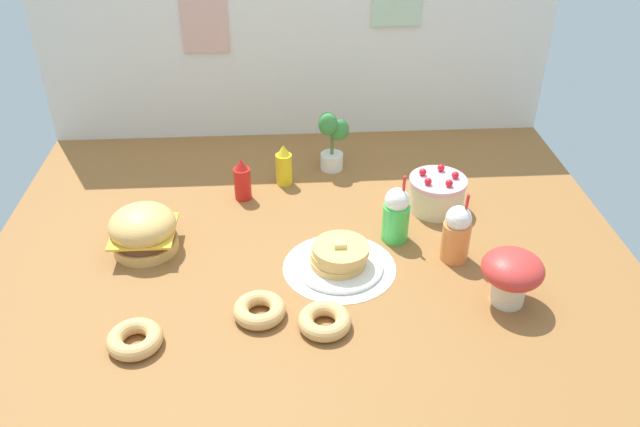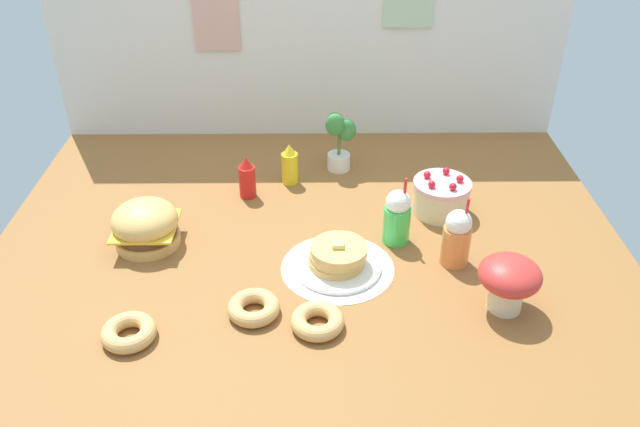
# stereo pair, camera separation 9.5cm
# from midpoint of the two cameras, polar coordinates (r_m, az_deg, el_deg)

# --- Properties ---
(ground_plane) EXTENTS (2.24, 1.98, 0.02)m
(ground_plane) POSITION_cam_midpoint_polar(r_m,az_deg,el_deg) (2.22, -2.11, -4.25)
(ground_plane) COLOR brown
(back_wall) EXTENTS (2.24, 0.04, 0.94)m
(back_wall) POSITION_cam_midpoint_polar(r_m,az_deg,el_deg) (2.88, -2.95, 15.68)
(back_wall) COLOR silver
(back_wall) RESTS_ON ground_plane
(doily_mat) EXTENTS (0.38, 0.38, 0.00)m
(doily_mat) POSITION_cam_midpoint_polar(r_m,az_deg,el_deg) (2.17, 0.47, -4.78)
(doily_mat) COLOR white
(doily_mat) RESTS_ON ground_plane
(burger) EXTENTS (0.23, 0.23, 0.17)m
(burger) POSITION_cam_midpoint_polar(r_m,az_deg,el_deg) (2.31, -16.54, -1.44)
(burger) COLOR #DBA859
(burger) RESTS_ON ground_plane
(pancake_stack) EXTENTS (0.30, 0.30, 0.10)m
(pancake_stack) POSITION_cam_midpoint_polar(r_m,az_deg,el_deg) (2.15, 0.45, -3.95)
(pancake_stack) COLOR white
(pancake_stack) RESTS_ON doily_mat
(layer_cake) EXTENTS (0.22, 0.22, 0.16)m
(layer_cake) POSITION_cam_midpoint_polar(r_m,az_deg,el_deg) (2.47, 9.23, 1.77)
(layer_cake) COLOR beige
(layer_cake) RESTS_ON ground_plane
(ketchup_bottle) EXTENTS (0.07, 0.07, 0.17)m
(ketchup_bottle) POSITION_cam_midpoint_polar(r_m,az_deg,el_deg) (2.52, -7.99, 2.92)
(ketchup_bottle) COLOR red
(ketchup_bottle) RESTS_ON ground_plane
(mustard_bottle) EXTENTS (0.07, 0.07, 0.17)m
(mustard_bottle) POSITION_cam_midpoint_polar(r_m,az_deg,el_deg) (2.61, -4.27, 4.22)
(mustard_bottle) COLOR yellow
(mustard_bottle) RESTS_ON ground_plane
(cream_soda_cup) EXTENTS (0.10, 0.10, 0.26)m
(cream_soda_cup) POSITION_cam_midpoint_polar(r_m,az_deg,el_deg) (2.26, 5.57, -0.13)
(cream_soda_cup) COLOR green
(cream_soda_cup) RESTS_ON ground_plane
(orange_float_cup) EXTENTS (0.10, 0.10, 0.26)m
(orange_float_cup) POSITION_cam_midpoint_polar(r_m,az_deg,el_deg) (2.20, 10.82, -1.77)
(orange_float_cup) COLOR orange
(orange_float_cup) RESTS_ON ground_plane
(donut_pink_glaze) EXTENTS (0.16, 0.16, 0.05)m
(donut_pink_glaze) POSITION_cam_midpoint_polar(r_m,az_deg,el_deg) (1.97, -17.48, -10.59)
(donut_pink_glaze) COLOR tan
(donut_pink_glaze) RESTS_ON ground_plane
(donut_chocolate) EXTENTS (0.16, 0.16, 0.05)m
(donut_chocolate) POSITION_cam_midpoint_polar(r_m,az_deg,el_deg) (1.99, -6.78, -8.48)
(donut_chocolate) COLOR tan
(donut_chocolate) RESTS_ON ground_plane
(donut_vanilla) EXTENTS (0.16, 0.16, 0.05)m
(donut_vanilla) POSITION_cam_midpoint_polar(r_m,az_deg,el_deg) (1.94, -1.03, -9.51)
(donut_vanilla) COLOR tan
(donut_vanilla) RESTS_ON ground_plane
(potted_plant) EXTENTS (0.13, 0.10, 0.27)m
(potted_plant) POSITION_cam_midpoint_polar(r_m,az_deg,el_deg) (2.68, 0.03, 6.66)
(potted_plant) COLOR white
(potted_plant) RESTS_ON ground_plane
(mushroom_stool) EXTENTS (0.19, 0.19, 0.18)m
(mushroom_stool) POSITION_cam_midpoint_polar(r_m,az_deg,el_deg) (2.04, 15.38, -5.14)
(mushroom_stool) COLOR beige
(mushroom_stool) RESTS_ON ground_plane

